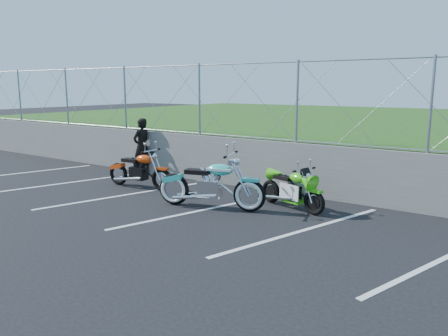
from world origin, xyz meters
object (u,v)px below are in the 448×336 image
Objects in this scene: naked_orange at (140,171)px; person_standing at (142,146)px; sportbike_green at (293,191)px; cruiser_turquoise at (212,186)px.

naked_orange is 1.22× the size of person_standing.
naked_orange is 1.18× the size of sportbike_green.
cruiser_turquoise is 1.43× the size of person_standing.
cruiser_turquoise is 1.17× the size of naked_orange.
naked_orange reaches higher than sportbike_green.
sportbike_green is 1.03× the size of person_standing.
naked_orange is (-2.73, 0.50, -0.05)m from cruiser_turquoise.
sportbike_green is 5.69m from person_standing.
naked_orange is at bearing 46.53° from person_standing.
person_standing is (-5.59, 0.99, 0.45)m from sportbike_green.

